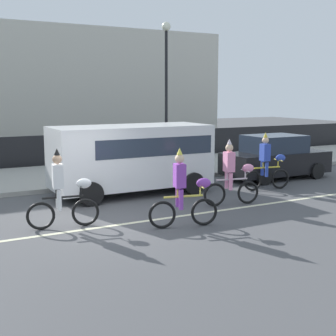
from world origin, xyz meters
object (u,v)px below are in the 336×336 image
(parade_cyclist_zebra, at_px, (63,193))
(parked_van_white, at_px, (133,154))
(parked_car_black, at_px, (275,158))
(parade_cyclist_pink, at_px, (232,176))
(street_lamp_post, at_px, (166,73))
(parade_cyclist_cobalt, at_px, (268,165))
(parade_cyclist_purple, at_px, (184,193))

(parade_cyclist_zebra, relative_size, parked_van_white, 0.38)
(parked_car_black, bearing_deg, parade_cyclist_pink, -145.32)
(parked_car_black, bearing_deg, street_lamp_post, 127.73)
(parade_cyclist_pink, distance_m, parked_car_black, 4.86)
(parked_van_white, bearing_deg, parade_cyclist_zebra, -137.62)
(parade_cyclist_cobalt, height_order, parked_van_white, parked_van_white)
(parade_cyclist_zebra, distance_m, parked_car_black, 9.32)
(parade_cyclist_cobalt, bearing_deg, parade_cyclist_pink, -152.31)
(parade_cyclist_zebra, bearing_deg, parade_cyclist_cobalt, 9.56)
(street_lamp_post, bearing_deg, parade_cyclist_purple, -115.19)
(parade_cyclist_cobalt, xyz_separation_m, parked_car_black, (1.68, 1.55, -0.06))
(parked_car_black, bearing_deg, parade_cyclist_zebra, -162.74)
(parade_cyclist_zebra, relative_size, parade_cyclist_cobalt, 1.00)
(parade_cyclist_purple, xyz_separation_m, street_lamp_post, (3.59, 7.63, 3.15))
(parked_van_white, distance_m, street_lamp_post, 5.40)
(parade_cyclist_zebra, xyz_separation_m, parade_cyclist_cobalt, (7.22, 1.22, 0.00))
(parade_cyclist_purple, bearing_deg, street_lamp_post, 64.81)
(parade_cyclist_pink, xyz_separation_m, street_lamp_post, (1.24, 6.33, 3.15))
(parade_cyclist_zebra, relative_size, parked_car_black, 0.47)
(parade_cyclist_zebra, bearing_deg, parked_car_black, 17.26)
(parade_cyclist_zebra, distance_m, parade_cyclist_purple, 2.86)
(parade_cyclist_zebra, height_order, parade_cyclist_cobalt, same)
(parade_cyclist_cobalt, bearing_deg, parked_car_black, 42.68)
(parade_cyclist_purple, bearing_deg, parade_cyclist_cobalt, 28.26)
(parade_cyclist_zebra, distance_m, parade_cyclist_pink, 4.91)
(parade_cyclist_zebra, xyz_separation_m, parade_cyclist_purple, (2.55, -1.29, 0.00))
(parade_cyclist_purple, xyz_separation_m, parade_cyclist_cobalt, (4.67, 2.51, 0.00))
(parked_van_white, bearing_deg, parked_car_black, -0.38)
(parade_cyclist_pink, distance_m, parade_cyclist_cobalt, 2.62)
(street_lamp_post, bearing_deg, parade_cyclist_zebra, -134.12)
(parked_car_black, height_order, street_lamp_post, street_lamp_post)
(parade_cyclist_zebra, bearing_deg, parade_cyclist_purple, -26.85)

